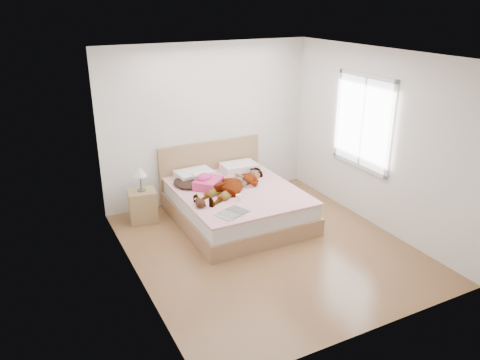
{
  "coord_description": "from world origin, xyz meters",
  "views": [
    {
      "loc": [
        -2.93,
        -4.91,
        3.24
      ],
      "look_at": [
        0.0,
        0.85,
        0.7
      ],
      "focal_mm": 35.0,
      "sensor_mm": 36.0,
      "label": 1
    }
  ],
  "objects_px": {
    "bed": "(235,202)",
    "towel": "(207,182)",
    "nightstand": "(143,203)",
    "coffee_mug": "(239,198)",
    "phone": "(193,175)",
    "magazine": "(233,213)",
    "plush_toy": "(200,203)",
    "woman": "(234,182)"
  },
  "relations": [
    {
      "from": "bed",
      "to": "towel",
      "type": "xyz_separation_m",
      "value": [
        -0.37,
        0.19,
        0.33
      ]
    },
    {
      "from": "nightstand",
      "to": "coffee_mug",
      "type": "bearing_deg",
      "value": -41.65
    },
    {
      "from": "phone",
      "to": "coffee_mug",
      "type": "bearing_deg",
      "value": -95.93
    },
    {
      "from": "phone",
      "to": "coffee_mug",
      "type": "relative_size",
      "value": 0.75
    },
    {
      "from": "bed",
      "to": "phone",
      "type": "bearing_deg",
      "value": 144.0
    },
    {
      "from": "towel",
      "to": "bed",
      "type": "bearing_deg",
      "value": -27.58
    },
    {
      "from": "magazine",
      "to": "plush_toy",
      "type": "relative_size",
      "value": 2.49
    },
    {
      "from": "magazine",
      "to": "nightstand",
      "type": "xyz_separation_m",
      "value": [
        -0.88,
        1.36,
        -0.23
      ]
    },
    {
      "from": "plush_toy",
      "to": "woman",
      "type": "bearing_deg",
      "value": 28.5
    },
    {
      "from": "towel",
      "to": "coffee_mug",
      "type": "distance_m",
      "value": 0.69
    },
    {
      "from": "towel",
      "to": "plush_toy",
      "type": "relative_size",
      "value": 2.68
    },
    {
      "from": "woman",
      "to": "nightstand",
      "type": "relative_size",
      "value": 1.72
    },
    {
      "from": "woman",
      "to": "nightstand",
      "type": "height_order",
      "value": "nightstand"
    },
    {
      "from": "nightstand",
      "to": "plush_toy",
      "type": "bearing_deg",
      "value": -59.48
    },
    {
      "from": "phone",
      "to": "towel",
      "type": "bearing_deg",
      "value": -79.55
    },
    {
      "from": "phone",
      "to": "woman",
      "type": "bearing_deg",
      "value": -67.44
    },
    {
      "from": "nightstand",
      "to": "bed",
      "type": "bearing_deg",
      "value": -22.78
    },
    {
      "from": "phone",
      "to": "nightstand",
      "type": "distance_m",
      "value": 0.89
    },
    {
      "from": "phone",
      "to": "bed",
      "type": "height_order",
      "value": "bed"
    },
    {
      "from": "woman",
      "to": "plush_toy",
      "type": "height_order",
      "value": "woman"
    },
    {
      "from": "bed",
      "to": "nightstand",
      "type": "xyz_separation_m",
      "value": [
        -1.3,
        0.55,
        0.02
      ]
    },
    {
      "from": "nightstand",
      "to": "woman",
      "type": "bearing_deg",
      "value": -23.94
    },
    {
      "from": "plush_toy",
      "to": "coffee_mug",
      "type": "bearing_deg",
      "value": -5.31
    },
    {
      "from": "phone",
      "to": "magazine",
      "type": "relative_size",
      "value": 0.17
    },
    {
      "from": "towel",
      "to": "nightstand",
      "type": "relative_size",
      "value": 0.63
    },
    {
      "from": "phone",
      "to": "coffee_mug",
      "type": "xyz_separation_m",
      "value": [
        0.36,
        -0.84,
        -0.12
      ]
    },
    {
      "from": "woman",
      "to": "plush_toy",
      "type": "bearing_deg",
      "value": -90.27
    },
    {
      "from": "woman",
      "to": "magazine",
      "type": "xyz_separation_m",
      "value": [
        -0.41,
        -0.79,
        -0.1
      ]
    },
    {
      "from": "bed",
      "to": "magazine",
      "type": "relative_size",
      "value": 4.06
    },
    {
      "from": "bed",
      "to": "magazine",
      "type": "height_order",
      "value": "bed"
    },
    {
      "from": "phone",
      "to": "bed",
      "type": "xyz_separation_m",
      "value": [
        0.52,
        -0.38,
        -0.4
      ]
    },
    {
      "from": "phone",
      "to": "magazine",
      "type": "bearing_deg",
      "value": -114.25
    },
    {
      "from": "towel",
      "to": "magazine",
      "type": "height_order",
      "value": "towel"
    },
    {
      "from": "plush_toy",
      "to": "bed",
      "type": "bearing_deg",
      "value": 29.24
    },
    {
      "from": "bed",
      "to": "magazine",
      "type": "distance_m",
      "value": 0.95
    },
    {
      "from": "bed",
      "to": "plush_toy",
      "type": "xyz_separation_m",
      "value": [
        -0.74,
        -0.41,
        0.3
      ]
    },
    {
      "from": "coffee_mug",
      "to": "plush_toy",
      "type": "xyz_separation_m",
      "value": [
        -0.57,
        0.05,
        0.01
      ]
    },
    {
      "from": "towel",
      "to": "magazine",
      "type": "distance_m",
      "value": 1.01
    },
    {
      "from": "magazine",
      "to": "phone",
      "type": "bearing_deg",
      "value": 94.53
    },
    {
      "from": "woman",
      "to": "bed",
      "type": "bearing_deg",
      "value": 111.14
    },
    {
      "from": "phone",
      "to": "plush_toy",
      "type": "bearing_deg",
      "value": -134.19
    },
    {
      "from": "phone",
      "to": "nightstand",
      "type": "height_order",
      "value": "nightstand"
    }
  ]
}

